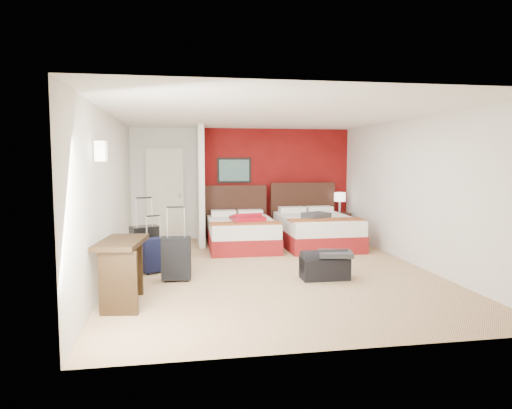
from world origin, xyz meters
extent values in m
plane|color=tan|center=(0.00, 0.00, 0.00)|extent=(6.50, 6.50, 0.00)
cube|color=silver|center=(0.00, 3.25, 1.25)|extent=(5.00, 0.04, 2.50)
cube|color=silver|center=(-2.50, 0.00, 1.25)|extent=(0.04, 6.50, 2.50)
cube|color=black|center=(-0.20, 3.19, 1.55)|extent=(0.78, 0.03, 0.58)
cube|color=white|center=(-2.38, -1.50, 1.90)|extent=(0.12, 0.20, 0.24)
cube|color=maroon|center=(0.75, 3.23, 1.25)|extent=(3.50, 0.04, 2.50)
cube|color=silver|center=(-1.00, 2.61, 1.25)|extent=(0.12, 1.20, 2.50)
cube|color=silver|center=(-1.75, 3.20, 1.02)|extent=(0.82, 0.06, 2.05)
cube|color=white|center=(-0.20, 1.97, 0.29)|extent=(1.37, 1.93, 0.57)
cube|color=white|center=(1.37, 1.93, 0.31)|extent=(1.45, 2.06, 0.62)
cube|color=#A90E1F|center=(-0.10, 1.87, 0.62)|extent=(0.73, 0.91, 0.10)
cube|color=#3C3D42|center=(1.27, 1.63, 0.68)|extent=(0.60, 0.55, 0.12)
cube|color=black|center=(2.18, 2.77, 0.29)|extent=(0.43, 0.43, 0.59)
cylinder|color=silver|center=(2.18, 2.77, 0.82)|extent=(0.34, 0.34, 0.46)
cube|color=black|center=(-2.03, 0.52, 0.33)|extent=(0.52, 0.42, 0.67)
cube|color=black|center=(-1.52, -0.42, 0.31)|extent=(0.44, 0.30, 0.62)
cube|color=black|center=(-1.87, 0.13, 0.26)|extent=(0.44, 0.38, 0.53)
cube|color=black|center=(0.69, -0.70, 0.18)|extent=(0.71, 0.39, 0.36)
cube|color=#313136|center=(0.84, -0.75, 0.39)|extent=(0.58, 0.52, 0.07)
cube|color=black|center=(-2.18, -1.46, 0.41)|extent=(0.62, 1.04, 0.82)
camera|label=1|loc=(-1.49, -7.29, 1.81)|focal=32.51mm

